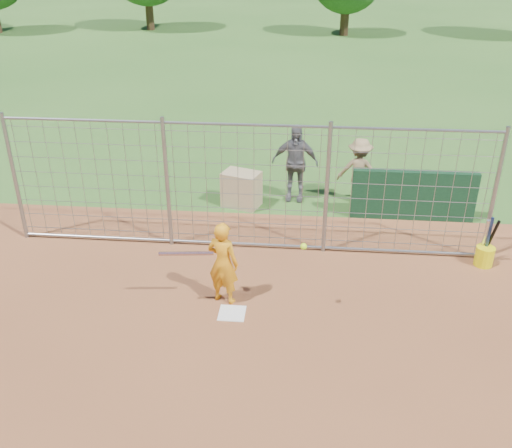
# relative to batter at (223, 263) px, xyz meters

# --- Properties ---
(ground) EXTENTS (100.00, 100.00, 0.00)m
(ground) POSITION_rel_batter_xyz_m (0.18, -0.16, -0.73)
(ground) COLOR #2D591E
(ground) RESTS_ON ground
(home_plate) EXTENTS (0.43, 0.43, 0.02)m
(home_plate) POSITION_rel_batter_xyz_m (0.18, -0.36, -0.72)
(home_plate) COLOR silver
(home_plate) RESTS_ON ground
(dugout_wall) EXTENTS (2.60, 0.20, 1.10)m
(dugout_wall) POSITION_rel_batter_xyz_m (3.58, 3.44, -0.18)
(dugout_wall) COLOR #11381E
(dugout_wall) RESTS_ON ground
(batter) EXTENTS (0.62, 0.50, 1.47)m
(batter) POSITION_rel_batter_xyz_m (0.00, 0.00, 0.00)
(batter) COLOR orange
(batter) RESTS_ON ground
(bystander_b) EXTENTS (1.09, 0.54, 1.79)m
(bystander_b) POSITION_rel_batter_xyz_m (1.03, 4.21, 0.16)
(bystander_b) COLOR #535558
(bystander_b) RESTS_ON ground
(bystander_c) EXTENTS (1.04, 0.69, 1.50)m
(bystander_c) POSITION_rel_batter_xyz_m (2.47, 4.24, 0.02)
(bystander_c) COLOR #8F754E
(bystander_c) RESTS_ON ground
(equipment_bin) EXTENTS (0.93, 0.78, 0.80)m
(equipment_bin) POSITION_rel_batter_xyz_m (-0.14, 3.75, -0.33)
(equipment_bin) COLOR tan
(equipment_bin) RESTS_ON ground
(equipment_in_play) EXTENTS (2.31, 0.16, 0.31)m
(equipment_in_play) POSITION_rel_batter_xyz_m (-0.09, -0.29, 0.37)
(equipment_in_play) COLOR silver
(equipment_in_play) RESTS_ON ground
(bucket_with_bats) EXTENTS (0.34, 0.37, 0.98)m
(bucket_with_bats) POSITION_rel_batter_xyz_m (4.65, 1.59, -0.49)
(bucket_with_bats) COLOR yellow
(bucket_with_bats) RESTS_ON ground
(backstop_fence) EXTENTS (9.08, 0.08, 2.60)m
(backstop_fence) POSITION_rel_batter_xyz_m (0.18, 1.84, 0.53)
(backstop_fence) COLOR gray
(backstop_fence) RESTS_ON ground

